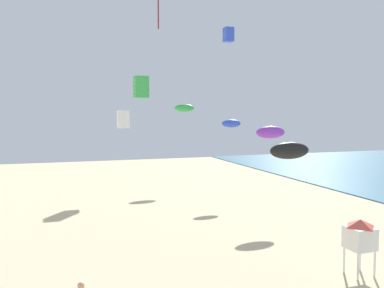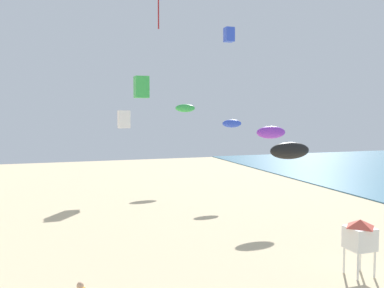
{
  "view_description": "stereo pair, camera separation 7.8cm",
  "coord_description": "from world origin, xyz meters",
  "px_view_note": "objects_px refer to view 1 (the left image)",
  "views": [
    {
      "loc": [
        -4.44,
        -3.91,
        7.23
      ],
      "look_at": [
        2.27,
        16.09,
        5.68
      ],
      "focal_mm": 37.74,
      "sensor_mm": 36.0,
      "label": 1
    },
    {
      "loc": [
        -4.37,
        -3.93,
        7.23
      ],
      "look_at": [
        2.27,
        16.09,
        5.68
      ],
      "focal_mm": 37.74,
      "sensor_mm": 36.0,
      "label": 2
    }
  ],
  "objects_px": {
    "kite_blue_box": "(228,35)",
    "kite_black_parafoil_2": "(290,151)",
    "lifeguard_stand": "(360,235)",
    "kite_green_box": "(141,87)",
    "kite_blue_parafoil": "(231,124)",
    "kite_green_parafoil_2": "(184,108)",
    "kite_white_box": "(123,119)",
    "kite_purple_parafoil": "(271,132)"
  },
  "relations": [
    {
      "from": "kite_blue_box",
      "to": "kite_black_parafoil_2",
      "type": "height_order",
      "value": "kite_blue_box"
    },
    {
      "from": "lifeguard_stand",
      "to": "kite_green_box",
      "type": "relative_size",
      "value": 1.8
    },
    {
      "from": "kite_blue_parafoil",
      "to": "kite_green_box",
      "type": "bearing_deg",
      "value": -142.68
    },
    {
      "from": "kite_black_parafoil_2",
      "to": "kite_blue_box",
      "type": "bearing_deg",
      "value": 82.71
    },
    {
      "from": "kite_blue_box",
      "to": "kite_green_box",
      "type": "bearing_deg",
      "value": -148.24
    },
    {
      "from": "kite_green_parafoil_2",
      "to": "kite_black_parafoil_2",
      "type": "bearing_deg",
      "value": -92.45
    },
    {
      "from": "lifeguard_stand",
      "to": "kite_green_parafoil_2",
      "type": "height_order",
      "value": "kite_green_parafoil_2"
    },
    {
      "from": "lifeguard_stand",
      "to": "kite_green_parafoil_2",
      "type": "relative_size",
      "value": 1.14
    },
    {
      "from": "kite_white_box",
      "to": "kite_blue_parafoil",
      "type": "bearing_deg",
      "value": -24.73
    },
    {
      "from": "kite_green_parafoil_2",
      "to": "kite_black_parafoil_2",
      "type": "xyz_separation_m",
      "value": [
        -0.97,
        -22.67,
        -2.72
      ]
    },
    {
      "from": "kite_white_box",
      "to": "kite_black_parafoil_2",
      "type": "xyz_separation_m",
      "value": [
        6.37,
        -18.65,
        -1.57
      ]
    },
    {
      "from": "lifeguard_stand",
      "to": "kite_black_parafoil_2",
      "type": "height_order",
      "value": "kite_black_parafoil_2"
    },
    {
      "from": "lifeguard_stand",
      "to": "kite_blue_box",
      "type": "relative_size",
      "value": 2.15
    },
    {
      "from": "kite_blue_box",
      "to": "kite_blue_parafoil",
      "type": "bearing_deg",
      "value": 59.55
    },
    {
      "from": "kite_blue_box",
      "to": "kite_blue_parafoil",
      "type": "relative_size",
      "value": 0.63
    },
    {
      "from": "kite_blue_box",
      "to": "lifeguard_stand",
      "type": "bearing_deg",
      "value": -93.69
    },
    {
      "from": "kite_purple_parafoil",
      "to": "kite_blue_box",
      "type": "distance_m",
      "value": 9.56
    },
    {
      "from": "kite_white_box",
      "to": "kite_blue_box",
      "type": "distance_m",
      "value": 12.5
    },
    {
      "from": "kite_blue_parafoil",
      "to": "kite_blue_box",
      "type": "bearing_deg",
      "value": -120.45
    },
    {
      "from": "kite_green_parafoil_2",
      "to": "kite_purple_parafoil",
      "type": "distance_m",
      "value": 15.72
    },
    {
      "from": "kite_black_parafoil_2",
      "to": "kite_green_parafoil_2",
      "type": "bearing_deg",
      "value": 87.55
    },
    {
      "from": "lifeguard_stand",
      "to": "kite_purple_parafoil",
      "type": "height_order",
      "value": "kite_purple_parafoil"
    },
    {
      "from": "kite_green_box",
      "to": "kite_blue_parafoil",
      "type": "bearing_deg",
      "value": 37.32
    },
    {
      "from": "kite_white_box",
      "to": "kite_blue_parafoil",
      "type": "xyz_separation_m",
      "value": [
        9.24,
        -4.26,
        -0.37
      ]
    },
    {
      "from": "kite_blue_box",
      "to": "kite_black_parafoil_2",
      "type": "relative_size",
      "value": 0.48
    },
    {
      "from": "kite_green_parafoil_2",
      "to": "kite_black_parafoil_2",
      "type": "height_order",
      "value": "kite_green_parafoil_2"
    },
    {
      "from": "kite_white_box",
      "to": "kite_black_parafoil_2",
      "type": "bearing_deg",
      "value": -71.13
    },
    {
      "from": "kite_blue_box",
      "to": "kite_black_parafoil_2",
      "type": "distance_m",
      "value": 15.06
    },
    {
      "from": "kite_green_box",
      "to": "kite_black_parafoil_2",
      "type": "distance_m",
      "value": 10.53
    },
    {
      "from": "kite_green_box",
      "to": "kite_blue_parafoil",
      "type": "relative_size",
      "value": 0.75
    },
    {
      "from": "kite_green_parafoil_2",
      "to": "kite_blue_parafoil",
      "type": "relative_size",
      "value": 1.19
    },
    {
      "from": "kite_green_box",
      "to": "kite_purple_parafoil",
      "type": "height_order",
      "value": "kite_green_box"
    },
    {
      "from": "kite_green_box",
      "to": "kite_purple_parafoil",
      "type": "xyz_separation_m",
      "value": [
        9.88,
        0.33,
        -3.14
      ]
    },
    {
      "from": "kite_black_parafoil_2",
      "to": "kite_blue_parafoil",
      "type": "height_order",
      "value": "kite_blue_parafoil"
    },
    {
      "from": "kite_green_parafoil_2",
      "to": "kite_white_box",
      "type": "bearing_deg",
      "value": -151.29
    },
    {
      "from": "lifeguard_stand",
      "to": "kite_white_box",
      "type": "height_order",
      "value": "kite_white_box"
    },
    {
      "from": "kite_purple_parafoil",
      "to": "kite_blue_parafoil",
      "type": "height_order",
      "value": "kite_blue_parafoil"
    },
    {
      "from": "lifeguard_stand",
      "to": "kite_white_box",
      "type": "bearing_deg",
      "value": 112.24
    },
    {
      "from": "kite_white_box",
      "to": "kite_green_parafoil_2",
      "type": "relative_size",
      "value": 0.75
    },
    {
      "from": "kite_white_box",
      "to": "kite_green_parafoil_2",
      "type": "distance_m",
      "value": 8.45
    },
    {
      "from": "kite_green_box",
      "to": "kite_blue_parafoil",
      "type": "height_order",
      "value": "kite_green_box"
    },
    {
      "from": "kite_green_parafoil_2",
      "to": "kite_black_parafoil_2",
      "type": "distance_m",
      "value": 22.85
    }
  ]
}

